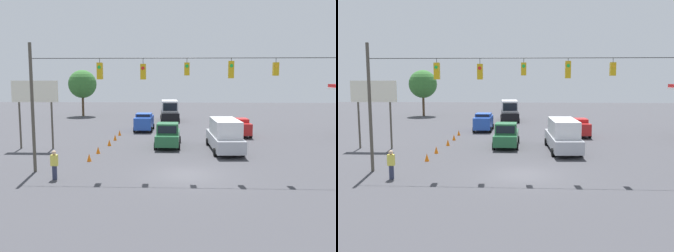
# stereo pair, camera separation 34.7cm
# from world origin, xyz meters

# --- Properties ---
(ground_plane) EXTENTS (140.00, 140.00, 0.00)m
(ground_plane) POSITION_xyz_m (0.00, 0.00, 0.00)
(ground_plane) COLOR #3D3D42
(overhead_signal_span) EXTENTS (19.49, 0.38, 8.11)m
(overhead_signal_span) POSITION_xyz_m (0.09, -0.28, 5.17)
(overhead_signal_span) COLOR #4C473D
(overhead_signal_span) RESTS_ON ground_plane
(box_truck_black_withflow_deep) EXTENTS (2.98, 7.42, 2.83)m
(box_truck_black_withflow_deep) POSITION_xyz_m (2.21, -30.07, 1.40)
(box_truck_black_withflow_deep) COLOR black
(box_truck_black_withflow_deep) RESTS_ON ground_plane
(box_truck_silver_crossing_near) EXTENTS (2.69, 7.52, 2.63)m
(box_truck_silver_crossing_near) POSITION_xyz_m (-3.18, -7.83, 1.31)
(box_truck_silver_crossing_near) COLOR #A8AAB2
(box_truck_silver_crossing_near) RESTS_ON ground_plane
(sedan_red_oncoming_far) EXTENTS (2.11, 4.32, 1.83)m
(sedan_red_oncoming_far) POSITION_xyz_m (-5.59, -15.89, 0.95)
(sedan_red_oncoming_far) COLOR red
(sedan_red_oncoming_far) RESTS_ON ground_plane
(pickup_truck_green_withflow_mid) EXTENTS (2.21, 5.27, 2.12)m
(pickup_truck_green_withflow_mid) POSITION_xyz_m (1.55, -9.58, 0.98)
(pickup_truck_green_withflow_mid) COLOR #236038
(pickup_truck_green_withflow_mid) RESTS_ON ground_plane
(sedan_blue_withflow_far) EXTENTS (2.11, 4.48, 2.00)m
(sedan_blue_withflow_far) POSITION_xyz_m (4.69, -19.39, 1.04)
(sedan_blue_withflow_far) COLOR #234CB2
(sedan_blue_withflow_far) RESTS_ON ground_plane
(traffic_cone_nearest) EXTENTS (0.33, 0.33, 0.58)m
(traffic_cone_nearest) POSITION_xyz_m (6.94, -3.35, 0.29)
(traffic_cone_nearest) COLOR orange
(traffic_cone_nearest) RESTS_ON ground_plane
(traffic_cone_second) EXTENTS (0.33, 0.33, 0.58)m
(traffic_cone_second) POSITION_xyz_m (6.95, -6.17, 0.29)
(traffic_cone_second) COLOR orange
(traffic_cone_second) RESTS_ON ground_plane
(traffic_cone_third) EXTENTS (0.33, 0.33, 0.58)m
(traffic_cone_third) POSITION_xyz_m (6.74, -9.62, 0.29)
(traffic_cone_third) COLOR orange
(traffic_cone_third) RESTS_ON ground_plane
(traffic_cone_fourth) EXTENTS (0.33, 0.33, 0.58)m
(traffic_cone_fourth) POSITION_xyz_m (6.77, -12.54, 0.29)
(traffic_cone_fourth) COLOR orange
(traffic_cone_fourth) RESTS_ON ground_plane
(traffic_cone_fifth) EXTENTS (0.33, 0.33, 0.58)m
(traffic_cone_fifth) POSITION_xyz_m (6.87, -15.65, 0.29)
(traffic_cone_fifth) COLOR orange
(traffic_cone_fifth) RESTS_ON ground_plane
(roadside_billboard) EXTENTS (3.92, 0.16, 5.74)m
(roadside_billboard) POSITION_xyz_m (12.61, -8.06, 4.29)
(roadside_billboard) COLOR #4C473D
(roadside_billboard) RESTS_ON ground_plane
(pedestrian) EXTENTS (0.40, 0.28, 1.73)m
(pedestrian) POSITION_xyz_m (7.76, 1.50, 0.87)
(pedestrian) COLOR #2D334C
(pedestrian) RESTS_ON ground_plane
(tree_horizon_left) EXTENTS (4.39, 4.39, 7.25)m
(tree_horizon_left) POSITION_xyz_m (16.13, -35.73, 5.04)
(tree_horizon_left) COLOR #4C3823
(tree_horizon_left) RESTS_ON ground_plane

